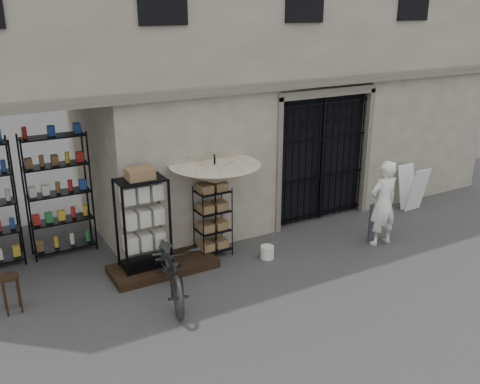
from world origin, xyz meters
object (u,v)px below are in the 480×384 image
market_umbrella (215,169)px  wire_rack (213,222)px  bicycle (173,296)px  wooden_stool (12,293)px  white_bucket (267,252)px  easel_sign (412,188)px  shopkeeper (379,243)px  display_cabinet (143,228)px  steel_bollard (372,223)px

market_umbrella → wire_rack: bearing=149.4°
wire_rack → bicycle: wire_rack is taller
wooden_stool → white_bucket: bearing=-4.9°
market_umbrella → white_bucket: bearing=-39.1°
easel_sign → shopkeeper: bearing=-153.2°
display_cabinet → bicycle: 1.40m
wooden_stool → market_umbrella: bearing=3.7°
market_umbrella → shopkeeper: bearing=-21.0°
wire_rack → steel_bollard: 3.42m
display_cabinet → white_bucket: size_ratio=6.88×
market_umbrella → wooden_stool: (-3.88, -0.25, -1.47)m
white_bucket → wire_rack: bearing=141.3°
white_bucket → shopkeeper: size_ratio=0.15×
wire_rack → shopkeeper: bearing=-27.2°
display_cabinet → white_bucket: display_cabinet is taller
wire_rack → white_bucket: wire_rack is taller
display_cabinet → easel_sign: 6.83m
white_bucket → easel_sign: (4.50, 0.51, 0.43)m
market_umbrella → bicycle: size_ratio=1.17×
display_cabinet → wire_rack: (1.46, 0.07, -0.21)m
market_umbrella → bicycle: bearing=-142.4°
wire_rack → white_bucket: 1.24m
shopkeeper → steel_bollard: bearing=-62.4°
wooden_stool → shopkeeper: (7.14, -1.00, -0.35)m
steel_bollard → bicycle: bearing=-179.9°
market_umbrella → easel_sign: market_umbrella is taller
display_cabinet → bicycle: display_cabinet is taller
bicycle → wooden_stool: (-2.47, 0.83, 0.35)m
shopkeeper → bicycle: bearing=-0.2°
wire_rack → wooden_stool: (-3.84, -0.28, -0.36)m
market_umbrella → bicycle: (-1.41, -1.08, -1.82)m
display_cabinet → steel_bollard: (4.68, -1.04, -0.50)m
wire_rack → market_umbrella: size_ratio=0.57×
bicycle → easel_sign: (6.72, 0.94, 0.56)m
steel_bollard → shopkeeper: steel_bollard is taller
market_umbrella → shopkeeper: (3.26, -1.25, -1.82)m
market_umbrella → white_bucket: 1.98m
wire_rack → shopkeeper: 3.61m
steel_bollard → shopkeeper: bearing=-64.3°
display_cabinet → white_bucket: bearing=-7.1°
display_cabinet → steel_bollard: 4.82m
white_bucket → easel_sign: 4.55m
wire_rack → easel_sign: wire_rack is taller
market_umbrella → steel_bollard: 3.63m
wire_rack → bicycle: size_ratio=0.67×
steel_bollard → easel_sign: bearing=23.6°
white_bucket → steel_bollard: (2.37, -0.42, 0.29)m
white_bucket → bicycle: size_ratio=0.12×
display_cabinet → market_umbrella: size_ratio=0.73×
display_cabinet → shopkeeper: display_cabinet is taller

